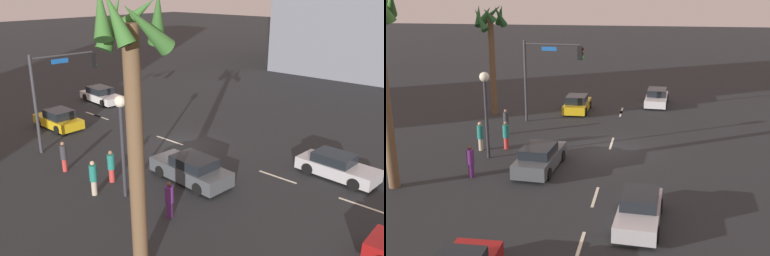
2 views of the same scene
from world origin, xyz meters
The scene contains 17 objects.
ground_plane centered at (0.00, 0.00, 0.00)m, with size 220.00×220.00×0.00m, color #232628.
lane_stripe_1 centered at (-11.71, 0.00, 0.01)m, with size 2.53×0.14×0.01m, color silver.
lane_stripe_2 centered at (-7.02, 0.00, 0.01)m, with size 2.30×0.14×0.01m, color silver.
lane_stripe_3 centered at (1.26, 0.00, 0.01)m, with size 2.44×0.14×0.01m, color silver.
lane_stripe_4 centered at (8.96, 0.00, 0.01)m, with size 1.88×0.14×0.01m, color silver.
lane_stripe_5 centered at (10.01, 0.00, 0.01)m, with size 2.02×0.14×0.01m, color silver.
car_0 centered at (12.73, -2.79, 0.61)m, with size 4.70×2.10×1.33m.
car_1 centered at (9.11, 3.56, 0.63)m, with size 4.07×1.93×1.39m.
car_3 centered at (-9.31, -2.15, 0.61)m, with size 4.30×2.01×1.31m.
car_4 centered at (-3.85, 3.46, 0.66)m, with size 4.69×2.15×1.41m.
traffic_signal centered at (5.56, 5.36, 4.08)m, with size 0.47×4.48×6.04m.
streetlamp centered at (-2.62, 6.88, 3.65)m, with size 0.56×0.56×5.09m.
pedestrian_0 centered at (-0.86, 6.35, 0.92)m, with size 0.46×0.46×1.76m.
pedestrian_1 centered at (-5.58, 6.77, 0.90)m, with size 0.45×0.45×1.73m.
pedestrian_2 centered at (2.13, 7.32, 0.92)m, with size 0.41×0.41×1.75m.
pedestrian_3 centered at (-1.38, 7.81, 0.95)m, with size 0.41×0.41×1.81m.
palm_tree_0 centered at (-7.47, 10.08, 6.80)m, with size 2.56×2.54×9.84m.
Camera 1 is at (-17.06, 17.88, 9.68)m, focal length 38.22 mm.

